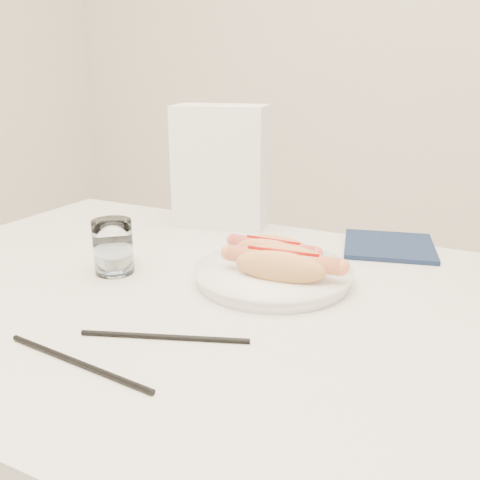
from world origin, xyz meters
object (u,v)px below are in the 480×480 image
at_px(hotdog_right, 283,264).
at_px(water_glass, 113,247).
at_px(plate, 273,276).
at_px(table, 210,330).
at_px(hotdog_left, 273,250).
at_px(napkin_box, 221,166).

xyz_separation_m(hotdog_right, water_glass, (-0.29, -0.06, 0.00)).
xyz_separation_m(plate, hotdog_right, (0.03, -0.03, 0.03)).
relative_size(table, plate, 4.83).
bearing_deg(hotdog_right, hotdog_left, 118.90).
relative_size(hotdog_left, water_glass, 1.66).
bearing_deg(plate, table, -124.83).
height_order(water_glass, napkin_box, napkin_box).
distance_m(hotdog_right, napkin_box, 0.40).
distance_m(plate, hotdog_left, 0.05).
relative_size(hotdog_left, hotdog_right, 0.84).
relative_size(plate, hotdog_left, 1.63).
bearing_deg(hotdog_left, hotdog_right, -55.50).
bearing_deg(table, hotdog_right, 36.30).
distance_m(table, hotdog_right, 0.15).
bearing_deg(hotdog_right, water_glass, -174.33).
distance_m(plate, hotdog_right, 0.05).
distance_m(table, water_glass, 0.22).
height_order(table, hotdog_left, hotdog_left).
height_order(hotdog_left, napkin_box, napkin_box).
height_order(hotdog_right, napkin_box, napkin_box).
height_order(table, plate, plate).
bearing_deg(water_glass, plate, 17.87).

